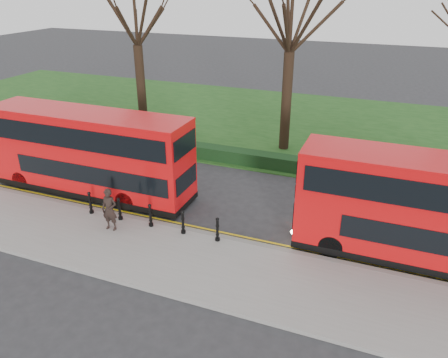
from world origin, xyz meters
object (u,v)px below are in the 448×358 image
at_px(bus_lead, 89,153).
at_px(pedestrian, 109,210).
at_px(bollard_row, 150,216).
at_px(bus_rear, 442,214).

relative_size(bus_lead, pedestrian, 5.58).
bearing_deg(pedestrian, bollard_row, 26.22).
relative_size(bollard_row, pedestrian, 3.39).
relative_size(bus_rear, pedestrian, 5.56).
relative_size(bus_lead, bus_rear, 1.00).
xyz_separation_m(bus_rear, pedestrian, (-12.46, -2.62, -0.98)).
bearing_deg(bus_lead, pedestrian, -43.58).
distance_m(bus_lead, pedestrian, 4.28).
bearing_deg(pedestrian, bus_lead, 132.88).
xyz_separation_m(bollard_row, bus_rear, (11.03, 1.80, 1.41)).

